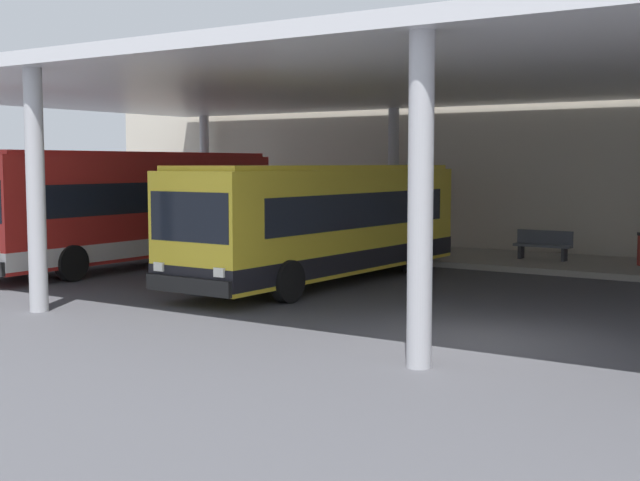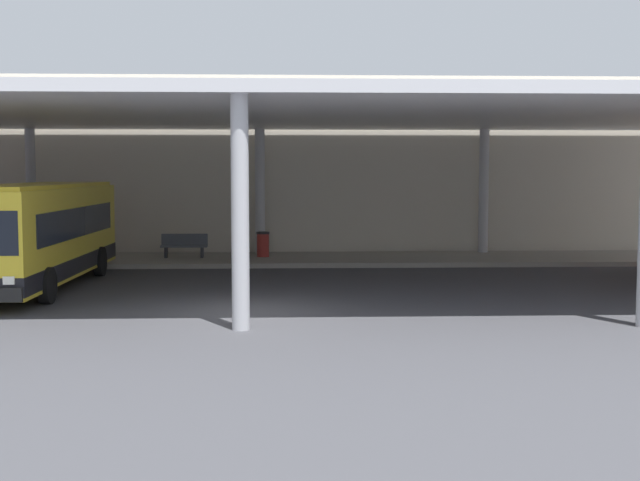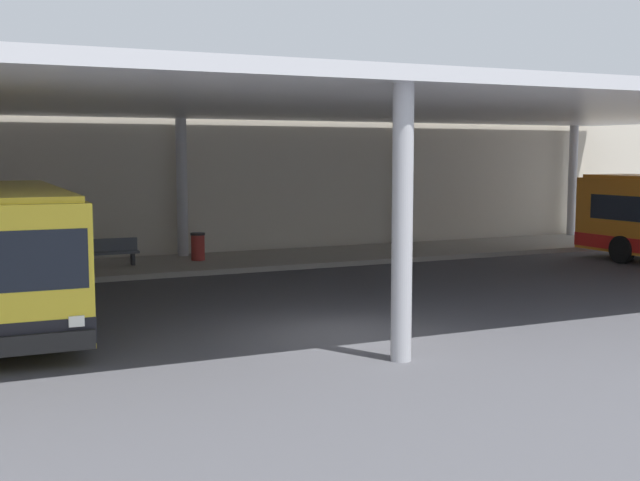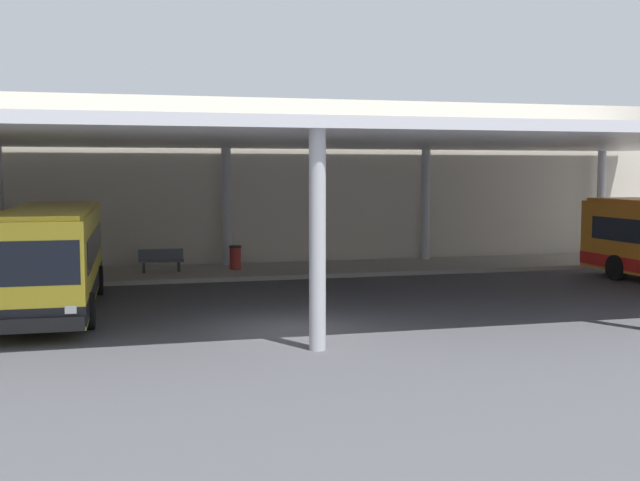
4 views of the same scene
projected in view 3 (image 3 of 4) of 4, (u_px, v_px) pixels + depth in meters
ground_plane at (343, 334)px, 17.67m from camera, size 200.00×200.00×0.00m
platform_kerb at (196, 264)px, 28.29m from camera, size 42.00×4.50×0.18m
station_building_facade at (171, 159)px, 30.83m from camera, size 48.00×1.60×7.52m
canopy_shelter at (256, 105)px, 22.07m from camera, size 40.00×17.00×5.55m
bus_second_bay at (9, 251)px, 19.00m from camera, size 2.85×10.57×3.17m
bench_waiting at (111, 252)px, 27.08m from camera, size 1.80×0.45×0.92m
trash_bin at (198, 246)px, 28.51m from camera, size 0.52×0.52×0.98m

